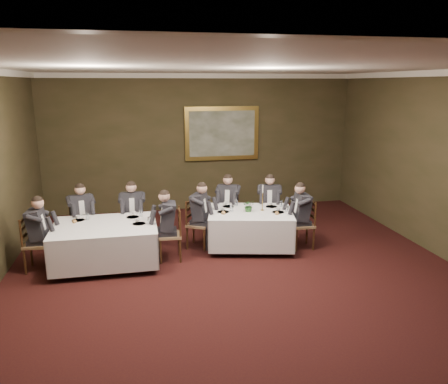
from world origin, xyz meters
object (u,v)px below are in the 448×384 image
object	(u,v)px
table_second	(106,241)
chair_sec_backright	(134,231)
diner_main_backleft	(228,211)
diner_sec_endright	(170,234)
chair_main_backright	(269,221)
diner_main_endright	(302,223)
diner_sec_backright	(133,221)
centerpiece	(249,205)
diner_main_endleft	(199,223)
chair_sec_backleft	(83,234)
diner_sec_endleft	(37,243)
chair_sec_endright	(171,245)
diner_main_backright	(269,211)
chair_main_backleft	(228,221)
chair_main_endleft	(198,234)
candlestick	(262,201)
chair_sec_endleft	(38,255)
diner_sec_backleft	(82,224)
table_main	(250,226)
painting	(222,133)
chair_main_endright	(302,234)

from	to	relation	value
table_second	chair_sec_backright	xyz separation A→B (m)	(0.50, 0.97, -0.17)
diner_main_backleft	diner_sec_endright	xyz separation A→B (m)	(-1.38, -1.24, 0.00)
chair_sec_backright	chair_main_backright	bearing A→B (deg)	-175.61
diner_main_endright	diner_sec_backright	world-z (taller)	same
diner_sec_backright	centerpiece	xyz separation A→B (m)	(2.29, -0.63, 0.38)
diner_main_endleft	chair_sec_backleft	distance (m)	2.35
diner_sec_endright	diner_sec_endleft	distance (m)	2.35
chair_main_backright	chair_sec_endright	size ratio (longest dim) A/B	1.00
diner_main_backleft	centerpiece	size ratio (longest dim) A/B	5.17
chair_sec_backleft	chair_sec_backright	bearing A→B (deg)	165.09
chair_sec_backleft	diner_sec_endright	size ratio (longest dim) A/B	0.74
diner_main_backright	table_second	bearing A→B (deg)	33.12
chair_main_backleft	diner_main_endright	size ratio (longest dim) A/B	0.74
chair_sec_backleft	diner_sec_endleft	size ratio (longest dim) A/B	0.74
chair_sec_endright	diner_sec_endright	world-z (taller)	diner_sec_endright
chair_main_endleft	table_second	bearing A→B (deg)	-45.96
diner_main_backleft	chair_main_endleft	bearing A→B (deg)	64.10
chair_main_backleft	candlestick	size ratio (longest dim) A/B	1.87
chair_sec_endleft	candlestick	size ratio (longest dim) A/B	1.87
diner_sec_endright	centerpiece	distance (m)	1.68
chair_sec_backleft	diner_sec_backleft	distance (m)	0.23
chair_sec_endright	centerpiece	bearing A→B (deg)	-76.42
chair_sec_backleft	candlestick	size ratio (longest dim) A/B	1.87
diner_main_endright	diner_sec_endright	distance (m)	2.67
chair_sec_endright	chair_main_backleft	bearing A→B (deg)	-45.18
table_main	chair_main_backright	bearing A→B (deg)	50.32
table_second	painting	world-z (taller)	painting
diner_sec_backleft	chair_main_backleft	bearing A→B (deg)	170.41
chair_sec_endleft	diner_sec_endleft	bearing A→B (deg)	90.00
chair_main_endright	centerpiece	distance (m)	1.25
table_main	chair_sec_backright	size ratio (longest dim) A/B	1.91
candlestick	table_main	bearing A→B (deg)	-175.47
diner_main_backright	chair_sec_endleft	bearing A→B (deg)	29.00
table_second	centerpiece	bearing A→B (deg)	6.56
chair_sec_endleft	table_second	bearing A→B (deg)	94.16
diner_main_backleft	diner_sec_endright	bearing A→B (deg)	63.82
chair_main_backright	diner_main_endright	bearing A→B (deg)	128.71
chair_main_backleft	chair_sec_endright	distance (m)	1.86
table_second	chair_main_endright	xyz separation A→B (m)	(3.85, 0.11, -0.17)
diner_sec_backleft	diner_sec_endright	xyz separation A→B (m)	(1.68, -0.94, 0.00)
diner_main_endleft	centerpiece	size ratio (longest dim) A/B	5.17
chair_main_endleft	chair_main_backright	bearing A→B (deg)	134.44
diner_sec_backright	painting	size ratio (longest dim) A/B	0.70
chair_main_backleft	diner_main_backright	size ratio (longest dim) A/B	0.74
diner_sec_backright	chair_sec_endleft	xyz separation A→B (m)	(-1.68, -0.96, -0.23)
table_second	chair_main_endleft	bearing A→B (deg)	17.12
chair_main_backleft	chair_main_endright	bearing A→B (deg)	160.26
centerpiece	chair_main_endleft	bearing A→B (deg)	167.04
chair_sec_endright	painting	world-z (taller)	painting
chair_main_backleft	diner_sec_backleft	world-z (taller)	diner_sec_backleft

